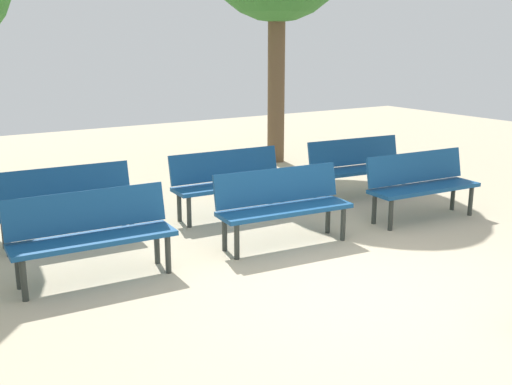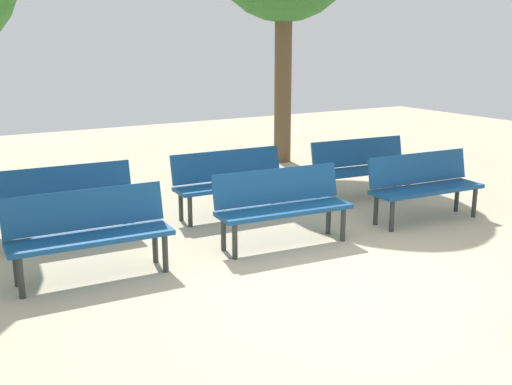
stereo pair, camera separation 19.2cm
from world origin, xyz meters
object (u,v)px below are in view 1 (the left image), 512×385
Objects in this scene: bench_r0_c2 at (421,181)px; bench_r0_c1 at (282,202)px; bench_r1_c1 at (229,179)px; bench_r1_c0 at (66,200)px; bench_r1_c2 at (358,164)px; bench_r0_c0 at (92,230)px.

bench_r0_c1 is at bearing -179.59° from bench_r0_c2.
bench_r0_c2 and bench_r1_c1 have the same top height.
bench_r1_c2 is at bearing -0.09° from bench_r1_c0.
bench_r1_c1 is at bearing 148.37° from bench_r0_c2.
bench_r0_c0 is 1.32m from bench_r1_c0.
bench_r0_c2 is at bearing -88.09° from bench_r1_c2.
bench_r0_c1 is 1.00× the size of bench_r0_c2.
bench_r1_c2 is at bearing -1.65° from bench_r1_c1.
bench_r0_c2 is 1.00× the size of bench_r1_c2.
bench_r1_c0 is (-2.09, 1.44, 0.00)m from bench_r0_c1.
bench_r1_c2 is at bearing 16.37° from bench_r0_c0.
bench_r0_c0 is 2.58m from bench_r1_c1.
bench_r0_c1 is 1.00× the size of bench_r1_c2.
bench_r0_c1 is at bearing -90.31° from bench_r1_c1.
bench_r1_c2 is at bearing 90.59° from bench_r0_c2.
bench_r1_c1 is (-2.08, 1.48, 0.00)m from bench_r0_c2.
bench_r0_c2 is at bearing -17.11° from bench_r1_c0.
bench_r1_c1 is 2.16m from bench_r1_c2.
bench_r1_c0 and bench_r1_c1 have the same top height.
bench_r0_c0 and bench_r1_c0 have the same top height.
bench_r0_c1 is at bearing -146.62° from bench_r1_c2.
bench_r1_c1 is at bearing 92.09° from bench_r0_c1.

